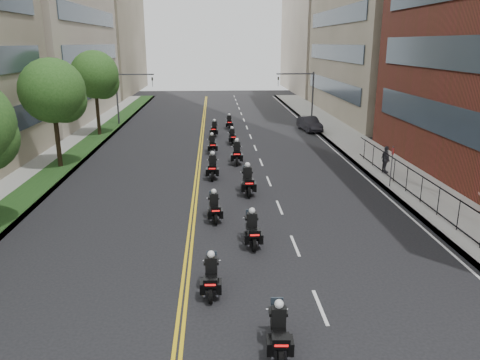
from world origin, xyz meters
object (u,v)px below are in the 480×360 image
object	(u,v)px
motorcycle_9	(232,137)
motorcycle_6	(213,167)
motorcycle_2	(211,277)
parked_sedan	(309,124)
motorcycle_3	(252,230)
motorcycle_11	(229,123)
pedestrian_c	(386,159)
motorcycle_1	(279,332)
motorcycle_4	(214,208)
motorcycle_7	(237,154)
motorcycle_5	(248,182)
motorcycle_10	(214,129)
motorcycle_8	(212,145)

from	to	relation	value
motorcycle_9	motorcycle_6	bearing A→B (deg)	-104.89
motorcycle_2	parked_sedan	bearing A→B (deg)	74.46
motorcycle_3	motorcycle_11	xyz separation A→B (m)	(-0.00, 29.18, -0.04)
motorcycle_9	motorcycle_11	distance (m)	7.70
motorcycle_3	pedestrian_c	xyz separation A→B (m)	(9.88, 10.87, 0.40)
parked_sedan	motorcycle_1	bearing A→B (deg)	-110.39
motorcycle_4	motorcycle_7	world-z (taller)	motorcycle_7
motorcycle_3	motorcycle_11	world-z (taller)	motorcycle_3
motorcycle_2	motorcycle_5	xyz separation A→B (m)	(2.12, 11.34, 0.12)
motorcycle_6	parked_sedan	xyz separation A→B (m)	(9.81, 16.75, -0.00)
motorcycle_9	motorcycle_10	size ratio (longest dim) A/B	0.95
motorcycle_4	motorcycle_8	bearing A→B (deg)	85.61
motorcycle_6	motorcycle_7	distance (m)	4.17
motorcycle_5	motorcycle_11	distance (m)	21.90
motorcycle_8	motorcycle_10	xyz separation A→B (m)	(0.21, 7.10, -0.01)
motorcycle_4	motorcycle_9	distance (m)	18.45
motorcycle_6	motorcycle_11	size ratio (longest dim) A/B	1.13
motorcycle_8	motorcycle_6	bearing A→B (deg)	-93.35
motorcycle_9	motorcycle_11	size ratio (longest dim) A/B	0.98
motorcycle_7	pedestrian_c	bearing A→B (deg)	-17.81
motorcycle_2	motorcycle_4	distance (m)	7.17
motorcycle_10	motorcycle_1	bearing A→B (deg)	-81.92
motorcycle_5	motorcycle_10	xyz separation A→B (m)	(-1.89, 17.92, -0.09)
motorcycle_3	motorcycle_4	xyz separation A→B (m)	(-1.66, 3.11, -0.03)
motorcycle_10	motorcycle_8	bearing A→B (deg)	-86.62
motorcycle_1	motorcycle_3	size ratio (longest dim) A/B	0.94
motorcycle_7	motorcycle_3	bearing A→B (deg)	-87.54
motorcycle_1	motorcycle_4	distance (m)	10.72
motorcycle_3	motorcycle_11	distance (m)	29.18
motorcycle_5	motorcycle_9	size ratio (longest dim) A/B	1.21
motorcycle_7	motorcycle_8	size ratio (longest dim) A/B	1.13
motorcycle_6	motorcycle_5	bearing A→B (deg)	-57.54
motorcycle_5	parked_sedan	world-z (taller)	motorcycle_5
motorcycle_2	motorcycle_6	xyz separation A→B (m)	(0.06, 14.84, 0.09)
motorcycle_5	motorcycle_11	xyz separation A→B (m)	(-0.33, 21.90, -0.11)
motorcycle_1	parked_sedan	xyz separation A→B (m)	(7.93, 34.98, 0.08)
motorcycle_3	motorcycle_5	world-z (taller)	motorcycle_5
parked_sedan	pedestrian_c	world-z (taller)	pedestrian_c
motorcycle_2	pedestrian_c	distance (m)	18.96
motorcycle_1	motorcycle_9	world-z (taller)	motorcycle_1
motorcycle_1	motorcycle_7	distance (m)	22.00
motorcycle_11	motorcycle_6	bearing A→B (deg)	-95.67
motorcycle_7	motorcycle_11	bearing A→B (deg)	92.91
motorcycle_2	motorcycle_3	xyz separation A→B (m)	(1.79, 4.06, 0.04)
motorcycle_2	motorcycle_10	world-z (taller)	motorcycle_10
motorcycle_6	motorcycle_7	world-z (taller)	motorcycle_7
motorcycle_4	motorcycle_5	xyz separation A→B (m)	(1.98, 4.17, 0.11)
motorcycle_7	motorcycle_1	bearing A→B (deg)	-87.07
motorcycle_6	motorcycle_7	size ratio (longest dim) A/B	0.95
motorcycle_8	motorcycle_11	distance (m)	11.22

